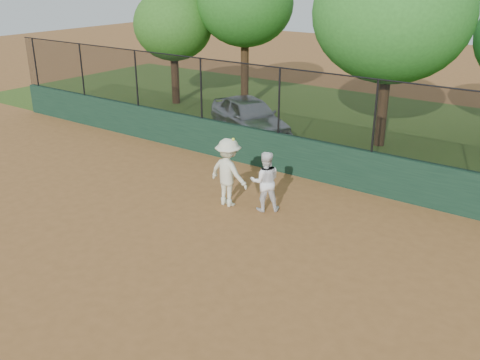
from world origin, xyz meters
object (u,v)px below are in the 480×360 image
Objects in this scene: parked_car at (249,116)px; player_second at (265,181)px; player_main at (228,172)px; tree_1 at (245,4)px; tree_0 at (173,25)px; tree_2 at (392,13)px.

parked_car is 2.67× the size of player_second.
tree_1 reaches higher than player_main.
tree_0 reaches higher than player_second.
tree_0 is at bearing 176.96° from tree_2.
tree_0 is at bearing -75.53° from player_second.
tree_0 is (-5.70, 2.23, 2.79)m from parked_car.
tree_2 reaches higher than parked_car.
tree_0 is (-8.87, 7.77, 2.60)m from player_main.
player_main is (3.18, -5.54, 0.19)m from parked_car.
parked_car is 0.83× the size of tree_0.
tree_1 is 7.29m from tree_2.
tree_1 is at bearing 21.26° from tree_0.
tree_2 reaches higher than tree_0.
tree_0 is 10.20m from tree_2.
tree_2 is at bearing -39.69° from parked_car.
player_main is 11.26m from tree_1.
tree_2 is (10.14, -0.54, 0.99)m from tree_0.
parked_car is at bearing -90.05° from player_second.
tree_2 is (7.08, -1.73, 0.03)m from tree_1.
parked_car is 6.68m from player_second.
parked_car is at bearing -21.37° from tree_0.
tree_2 is at bearing -13.74° from tree_1.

